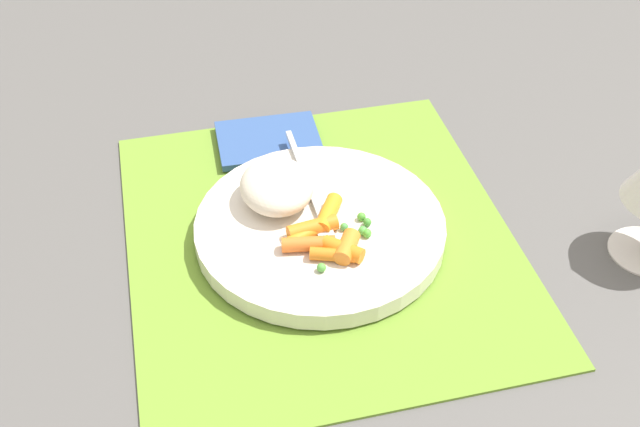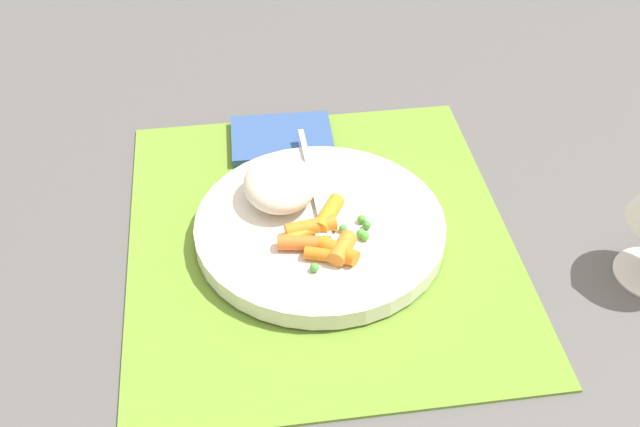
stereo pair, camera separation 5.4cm
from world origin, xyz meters
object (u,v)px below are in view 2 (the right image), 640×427
at_px(rice_mound, 280,184).
at_px(napkin, 282,138).
at_px(carrot_portion, 322,236).
at_px(plate, 320,228).
at_px(fork, 316,201).

xyz_separation_m(rice_mound, napkin, (-0.13, 0.01, -0.03)).
relative_size(carrot_portion, napkin, 0.83).
distance_m(rice_mound, napkin, 0.13).
xyz_separation_m(carrot_portion, napkin, (-0.20, -0.02, -0.02)).
relative_size(plate, napkin, 2.15).
height_order(rice_mound, napkin, rice_mound).
bearing_deg(carrot_portion, rice_mound, -154.50).
bearing_deg(carrot_portion, napkin, -174.27).
bearing_deg(carrot_portion, fork, 178.42).
distance_m(rice_mound, carrot_portion, 0.08).
height_order(plate, napkin, plate).
xyz_separation_m(plate, fork, (-0.03, -0.00, 0.01)).
relative_size(rice_mound, carrot_portion, 0.88).
bearing_deg(rice_mound, fork, 70.96).
bearing_deg(rice_mound, napkin, 173.79).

